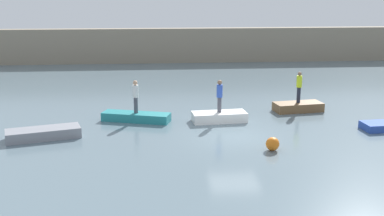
{
  "coord_description": "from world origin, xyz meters",
  "views": [
    {
      "loc": [
        -4.07,
        -22.93,
        7.16
      ],
      "look_at": [
        -1.82,
        3.65,
        0.58
      ],
      "focal_mm": 46.0,
      "sensor_mm": 36.0,
      "label": 1
    }
  ],
  "objects_px": {
    "person_white_shirt": "(136,95)",
    "person_hiviz_shirt": "(299,86)",
    "rowboat_white": "(219,117)",
    "rowboat_brown": "(298,107)",
    "rowboat_grey": "(43,133)",
    "rowboat_teal": "(136,117)",
    "person_blue_shirt": "(220,94)",
    "mooring_buoy": "(273,144)"
  },
  "relations": [
    {
      "from": "rowboat_grey",
      "to": "person_blue_shirt",
      "type": "bearing_deg",
      "value": -1.45
    },
    {
      "from": "person_hiviz_shirt",
      "to": "rowboat_white",
      "type": "bearing_deg",
      "value": -159.01
    },
    {
      "from": "rowboat_teal",
      "to": "mooring_buoy",
      "type": "xyz_separation_m",
      "value": [
        6.24,
        -5.53,
        0.07
      ]
    },
    {
      "from": "rowboat_grey",
      "to": "rowboat_teal",
      "type": "relative_size",
      "value": 0.94
    },
    {
      "from": "rowboat_brown",
      "to": "person_hiviz_shirt",
      "type": "height_order",
      "value": "person_hiviz_shirt"
    },
    {
      "from": "rowboat_white",
      "to": "mooring_buoy",
      "type": "bearing_deg",
      "value": -76.43
    },
    {
      "from": "person_hiviz_shirt",
      "to": "mooring_buoy",
      "type": "height_order",
      "value": "person_hiviz_shirt"
    },
    {
      "from": "rowboat_teal",
      "to": "person_blue_shirt",
      "type": "height_order",
      "value": "person_blue_shirt"
    },
    {
      "from": "mooring_buoy",
      "to": "rowboat_grey",
      "type": "bearing_deg",
      "value": 165.65
    },
    {
      "from": "person_blue_shirt",
      "to": "mooring_buoy",
      "type": "bearing_deg",
      "value": -71.33
    },
    {
      "from": "rowboat_brown",
      "to": "rowboat_teal",
      "type": "bearing_deg",
      "value": -179.57
    },
    {
      "from": "rowboat_teal",
      "to": "person_hiviz_shirt",
      "type": "bearing_deg",
      "value": 26.05
    },
    {
      "from": "rowboat_teal",
      "to": "mooring_buoy",
      "type": "relative_size",
      "value": 6.08
    },
    {
      "from": "rowboat_grey",
      "to": "person_blue_shirt",
      "type": "height_order",
      "value": "person_blue_shirt"
    },
    {
      "from": "rowboat_grey",
      "to": "person_hiviz_shirt",
      "type": "bearing_deg",
      "value": 0.86
    },
    {
      "from": "rowboat_grey",
      "to": "rowboat_white",
      "type": "bearing_deg",
      "value": -1.45
    },
    {
      "from": "rowboat_grey",
      "to": "rowboat_white",
      "type": "xyz_separation_m",
      "value": [
        8.94,
        2.34,
        0.01
      ]
    },
    {
      "from": "person_hiviz_shirt",
      "to": "person_blue_shirt",
      "type": "bearing_deg",
      "value": -159.01
    },
    {
      "from": "rowboat_teal",
      "to": "mooring_buoy",
      "type": "bearing_deg",
      "value": -24.13
    },
    {
      "from": "rowboat_white",
      "to": "person_blue_shirt",
      "type": "height_order",
      "value": "person_blue_shirt"
    },
    {
      "from": "rowboat_grey",
      "to": "person_hiviz_shirt",
      "type": "height_order",
      "value": "person_hiviz_shirt"
    },
    {
      "from": "person_white_shirt",
      "to": "mooring_buoy",
      "type": "xyz_separation_m",
      "value": [
        6.24,
        -5.53,
        -1.17
      ]
    },
    {
      "from": "rowboat_white",
      "to": "person_white_shirt",
      "type": "distance_m",
      "value": 4.71
    },
    {
      "from": "rowboat_white",
      "to": "person_hiviz_shirt",
      "type": "xyz_separation_m",
      "value": [
        4.97,
        1.91,
        1.28
      ]
    },
    {
      "from": "rowboat_teal",
      "to": "rowboat_brown",
      "type": "xyz_separation_m",
      "value": [
        9.5,
        1.44,
        0.02
      ]
    },
    {
      "from": "mooring_buoy",
      "to": "rowboat_brown",
      "type": "bearing_deg",
      "value": 64.96
    },
    {
      "from": "person_blue_shirt",
      "to": "rowboat_white",
      "type": "bearing_deg",
      "value": 90.0
    },
    {
      "from": "rowboat_teal",
      "to": "rowboat_grey",
      "type": "bearing_deg",
      "value": -130.15
    },
    {
      "from": "rowboat_brown",
      "to": "person_white_shirt",
      "type": "bearing_deg",
      "value": -179.57
    },
    {
      "from": "rowboat_white",
      "to": "mooring_buoy",
      "type": "height_order",
      "value": "mooring_buoy"
    },
    {
      "from": "person_blue_shirt",
      "to": "person_hiviz_shirt",
      "type": "bearing_deg",
      "value": 20.99
    },
    {
      "from": "rowboat_white",
      "to": "rowboat_brown",
      "type": "xyz_separation_m",
      "value": [
        4.97,
        1.91,
        -0.0
      ]
    },
    {
      "from": "person_blue_shirt",
      "to": "person_hiviz_shirt",
      "type": "relative_size",
      "value": 0.97
    },
    {
      "from": "person_white_shirt",
      "to": "rowboat_white",
      "type": "bearing_deg",
      "value": -5.84
    },
    {
      "from": "mooring_buoy",
      "to": "person_blue_shirt",
      "type": "bearing_deg",
      "value": 108.67
    },
    {
      "from": "rowboat_white",
      "to": "mooring_buoy",
      "type": "distance_m",
      "value": 5.35
    },
    {
      "from": "person_white_shirt",
      "to": "person_hiviz_shirt",
      "type": "height_order",
      "value": "person_hiviz_shirt"
    },
    {
      "from": "rowboat_teal",
      "to": "rowboat_brown",
      "type": "distance_m",
      "value": 9.61
    },
    {
      "from": "rowboat_white",
      "to": "rowboat_brown",
      "type": "bearing_deg",
      "value": 15.89
    },
    {
      "from": "rowboat_teal",
      "to": "person_blue_shirt",
      "type": "distance_m",
      "value": 4.73
    },
    {
      "from": "rowboat_brown",
      "to": "person_white_shirt",
      "type": "height_order",
      "value": "person_white_shirt"
    },
    {
      "from": "rowboat_brown",
      "to": "person_hiviz_shirt",
      "type": "xyz_separation_m",
      "value": [
        0.0,
        0.0,
        1.29
      ]
    }
  ]
}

